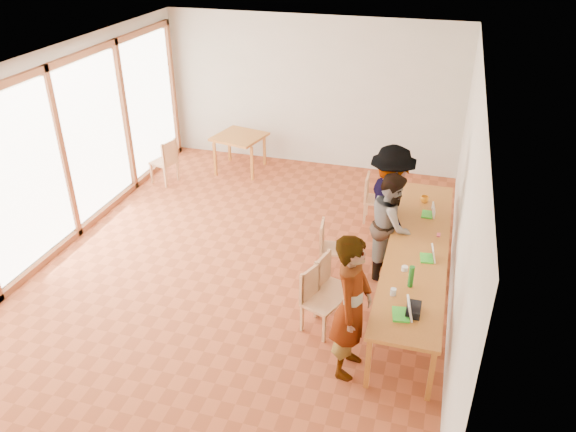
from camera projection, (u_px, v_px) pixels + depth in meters
name	position (u px, v px, depth m)	size (l,w,h in m)	color
ground	(247.00, 262.00, 8.57)	(8.00, 8.00, 0.00)	#A84D28
wall_back	(312.00, 93.00, 11.20)	(6.00, 0.10, 3.00)	beige
wall_front	(70.00, 373.00, 4.48)	(6.00, 0.10, 3.00)	beige
wall_right	(465.00, 200.00, 7.11)	(0.10, 8.00, 3.00)	beige
window_wall	(60.00, 150.00, 8.56)	(0.10, 8.00, 3.00)	white
ceiling	(238.00, 63.00, 7.10)	(6.00, 8.00, 0.04)	white
communal_table	(417.00, 250.00, 7.56)	(0.80, 4.00, 0.75)	#BF6E2A
side_table	(240.00, 139.00, 11.24)	(0.90, 0.90, 0.75)	#BF6E2A
chair_near	(328.00, 279.00, 7.26)	(0.50, 0.50, 0.46)	tan
chair_mid	(315.00, 293.00, 7.01)	(0.52, 0.52, 0.46)	tan
chair_far	(327.00, 242.00, 8.15)	(0.42, 0.42, 0.42)	tan
chair_empty	(372.00, 193.00, 9.47)	(0.40, 0.40, 0.45)	tan
chair_spare	(167.00, 157.00, 10.76)	(0.50, 0.50, 0.47)	tan
person_near	(352.00, 307.00, 6.18)	(0.65, 0.43, 1.79)	gray
person_mid	(391.00, 225.00, 7.99)	(0.77, 0.60, 1.58)	gray
person_far	(390.00, 204.00, 8.30)	(1.17, 0.67, 1.81)	gray
laptop_near	(405.00, 312.00, 6.24)	(0.26, 0.28, 0.22)	#3DD732
laptop_mid	(430.00, 256.00, 7.25)	(0.22, 0.24, 0.19)	#3DD732
laptop_far	(430.00, 212.00, 8.28)	(0.20, 0.23, 0.19)	#3DD732
yellow_mug	(425.00, 199.00, 8.66)	(0.12, 0.12, 0.10)	orange
green_bottle	(411.00, 277.00, 6.70)	(0.07, 0.07, 0.28)	#1C661E
clear_glass	(393.00, 292.00, 6.59)	(0.07, 0.07, 0.09)	silver
condiment_cup	(405.00, 268.00, 7.04)	(0.08, 0.08, 0.06)	white
pink_phone	(439.00, 235.00, 7.80)	(0.05, 0.10, 0.01)	#EA5364
black_pouch	(414.00, 309.00, 6.30)	(0.16, 0.26, 0.09)	black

